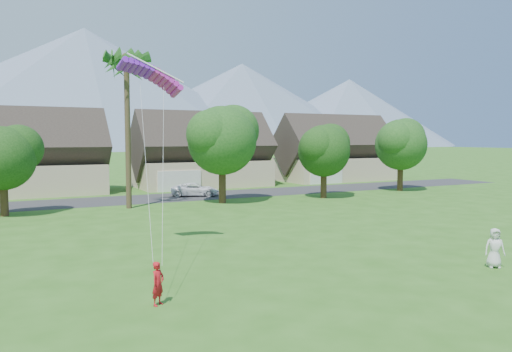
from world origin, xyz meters
TOP-DOWN VIEW (x-y plane):
  - ground at (0.00, 0.00)m, footprint 500.00×500.00m
  - street at (0.00, 34.00)m, footprint 90.00×7.00m
  - kite_flyer at (-6.60, 4.48)m, footprint 0.65×0.62m
  - watcher at (7.91, 2.54)m, footprint 1.01×0.93m
  - parked_car at (5.70, 34.00)m, footprint 5.10×3.67m
  - mountain_ridge at (10.40, 260.00)m, footprint 540.00×240.00m
  - houses_row at (0.49, 42.99)m, footprint 72.75×8.19m
  - tree_row at (-1.14, 27.92)m, footprint 62.27×6.67m
  - fan_palm at (-2.00, 28.50)m, footprint 3.00×3.00m
  - parafoil_kite at (-4.41, 12.64)m, footprint 3.18×1.06m

SIDE VIEW (x-z plane):
  - ground at x=0.00m, z-range 0.00..0.00m
  - street at x=0.00m, z-range 0.00..0.01m
  - parked_car at x=5.70m, z-range 0.00..1.29m
  - kite_flyer at x=-6.60m, z-range 0.00..1.50m
  - watcher at x=7.91m, z-range 0.00..1.74m
  - houses_row at x=0.49m, z-range -0.99..7.87m
  - tree_row at x=-1.14m, z-range 0.66..9.11m
  - parafoil_kite at x=-4.41m, z-range 8.59..9.09m
  - fan_palm at x=-2.00m, z-range 4.90..18.70m
  - mountain_ridge at x=10.40m, z-range -5.93..64.07m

